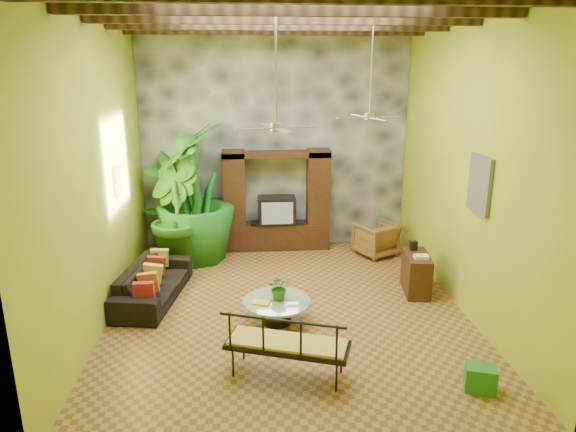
{
  "coord_description": "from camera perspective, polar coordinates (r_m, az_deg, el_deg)",
  "views": [
    {
      "loc": [
        -0.65,
        -8.14,
        4.05
      ],
      "look_at": [
        0.02,
        0.2,
        1.62
      ],
      "focal_mm": 32.0,
      "sensor_mm": 36.0,
      "label": 1
    }
  ],
  "objects": [
    {
      "name": "centerpiece_plant",
      "position": [
        8.43,
        -0.94,
        -7.92
      ],
      "size": [
        0.39,
        0.33,
        0.42
      ],
      "primitive_type": "imported",
      "rotation": [
        0.0,
        0.0,
        -0.01
      ],
      "color": "#2C6A1C",
      "rests_on": "coffee_table"
    },
    {
      "name": "wall_art_mask",
      "position": [
        9.63,
        -18.43,
        3.64
      ],
      "size": [
        0.06,
        0.32,
        0.55
      ],
      "primitive_type": "cube",
      "color": "#BA7815",
      "rests_on": "left_wall"
    },
    {
      "name": "back_wall",
      "position": [
        11.77,
        -1.43,
        8.59
      ],
      "size": [
        6.0,
        0.02,
        5.0
      ],
      "primitive_type": "cube",
      "color": "#90A024",
      "rests_on": "ground"
    },
    {
      "name": "ceiling_fan_front",
      "position": [
        7.78,
        -1.31,
        11.37
      ],
      "size": [
        1.28,
        1.28,
        1.86
      ],
      "color": "#A2A3A7",
      "rests_on": "ceiling"
    },
    {
      "name": "ceiling_beams",
      "position": [
        8.2,
        -0.06,
        21.26
      ],
      "size": [
        5.95,
        5.36,
        0.22
      ],
      "color": "#3D2713",
      "rests_on": "ceiling"
    },
    {
      "name": "ceiling",
      "position": [
        8.22,
        -0.06,
        22.79
      ],
      "size": [
        6.0,
        7.0,
        0.02
      ],
      "primitive_type": "cube",
      "color": "silver",
      "rests_on": "back_wall"
    },
    {
      "name": "tall_plant_a",
      "position": [
        11.66,
        -12.72,
        1.3
      ],
      "size": [
        1.45,
        1.38,
        2.28
      ],
      "primitive_type": "imported",
      "rotation": [
        0.0,
        0.0,
        0.66
      ],
      "color": "#1D671B",
      "rests_on": "ground"
    },
    {
      "name": "side_console",
      "position": [
        9.89,
        14.05,
        -6.19
      ],
      "size": [
        0.54,
        0.98,
        0.74
      ],
      "primitive_type": "cube",
      "rotation": [
        0.0,
        0.0,
        -0.13
      ],
      "color": "#3B2512",
      "rests_on": "ground"
    },
    {
      "name": "tall_plant_b",
      "position": [
        10.85,
        -12.62,
        0.19
      ],
      "size": [
        1.48,
        1.58,
        2.28
      ],
      "primitive_type": "imported",
      "rotation": [
        0.0,
        0.0,
        2.06
      ],
      "color": "#29671B",
      "rests_on": "ground"
    },
    {
      "name": "tall_plant_c",
      "position": [
        11.05,
        -10.36,
        2.51
      ],
      "size": [
        1.79,
        1.79,
        2.98
      ],
      "primitive_type": "imported",
      "rotation": [
        0.0,
        0.0,
        4.78
      ],
      "color": "#1A631B",
      "rests_on": "ground"
    },
    {
      "name": "wall_art_painting",
      "position": [
        8.55,
        20.52,
        3.3
      ],
      "size": [
        0.06,
        0.7,
        0.9
      ],
      "primitive_type": "cube",
      "color": "#2A679C",
      "rests_on": "right_wall"
    },
    {
      "name": "stone_accent_wall",
      "position": [
        11.71,
        -1.41,
        8.55
      ],
      "size": [
        5.98,
        0.1,
        4.98
      ],
      "primitive_type": "cube",
      "color": "#3B3E44",
      "rests_on": "ground"
    },
    {
      "name": "sofa",
      "position": [
        9.64,
        -14.75,
        -7.19
      ],
      "size": [
        1.2,
        2.29,
        0.64
      ],
      "primitive_type": "imported",
      "rotation": [
        0.0,
        0.0,
        1.41
      ],
      "color": "black",
      "rests_on": "ground"
    },
    {
      "name": "right_wall",
      "position": [
        9.06,
        19.31,
        5.4
      ],
      "size": [
        0.02,
        7.0,
        5.0
      ],
      "primitive_type": "cube",
      "color": "#90A024",
      "rests_on": "ground"
    },
    {
      "name": "ceiling_fan_back",
      "position": [
        9.63,
        9.1,
        12.11
      ],
      "size": [
        1.28,
        1.28,
        1.86
      ],
      "color": "#A2A3A7",
      "rests_on": "ceiling"
    },
    {
      "name": "coffee_table",
      "position": [
        8.54,
        -1.25,
        -10.22
      ],
      "size": [
        1.12,
        1.12,
        0.4
      ],
      "rotation": [
        0.0,
        0.0,
        0.04
      ],
      "color": "black",
      "rests_on": "ground"
    },
    {
      "name": "wicker_armchair",
      "position": [
        11.63,
        9.78,
        -2.53
      ],
      "size": [
        1.07,
        1.08,
        0.74
      ],
      "primitive_type": "imported",
      "rotation": [
        0.0,
        0.0,
        3.6
      ],
      "color": "olive",
      "rests_on": "ground"
    },
    {
      "name": "green_bin",
      "position": [
        7.43,
        20.6,
        -16.5
      ],
      "size": [
        0.46,
        0.4,
        0.34
      ],
      "primitive_type": "cube",
      "rotation": [
        0.0,
        0.0,
        -0.33
      ],
      "color": "#1C692E",
      "rests_on": "ground"
    },
    {
      "name": "ground",
      "position": [
        9.12,
        -0.05,
        -10.21
      ],
      "size": [
        7.0,
        7.0,
        0.0
      ],
      "primitive_type": "plane",
      "color": "brown",
      "rests_on": "ground"
    },
    {
      "name": "yellow_tray",
      "position": [
        8.38,
        -3.01,
        -9.57
      ],
      "size": [
        0.32,
        0.27,
        0.03
      ],
      "primitive_type": "cube",
      "rotation": [
        0.0,
        0.0,
        -0.29
      ],
      "color": "gold",
      "rests_on": "coffee_table"
    },
    {
      "name": "entertainment_center",
      "position": [
        11.71,
        -1.27,
        0.89
      ],
      "size": [
        2.4,
        0.55,
        2.3
      ],
      "color": "black",
      "rests_on": "ground"
    },
    {
      "name": "iron_bench",
      "position": [
        7.03,
        -0.0,
        -13.92
      ],
      "size": [
        1.75,
        1.11,
        0.57
      ],
      "rotation": [
        0.0,
        0.0,
        -0.33
      ],
      "color": "black",
      "rests_on": "ground"
    },
    {
      "name": "left_wall",
      "position": [
        8.62,
        -20.43,
        4.77
      ],
      "size": [
        0.02,
        7.0,
        5.0
      ],
      "primitive_type": "cube",
      "color": "#90A024",
      "rests_on": "ground"
    }
  ]
}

